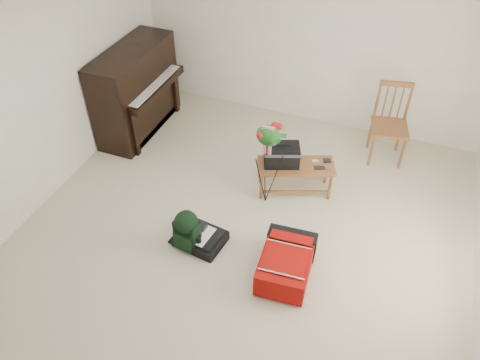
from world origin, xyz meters
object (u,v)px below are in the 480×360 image
at_px(piano, 137,92).
at_px(dining_chair, 390,125).
at_px(bench, 287,156).
at_px(red_suitcase, 288,259).
at_px(green_backpack, 187,229).
at_px(flower_stand, 267,166).
at_px(black_duffel, 201,238).

bearing_deg(piano, dining_chair, 9.92).
xyz_separation_m(piano, bench, (2.40, -0.52, -0.09)).
bearing_deg(red_suitcase, bench, 103.59).
bearing_deg(green_backpack, flower_stand, 69.55).
height_order(red_suitcase, black_duffel, red_suitcase).
distance_m(piano, green_backpack, 2.54).
xyz_separation_m(piano, black_duffel, (1.78, -1.76, -0.52)).
distance_m(green_backpack, flower_stand, 1.20).
bearing_deg(dining_chair, black_duffel, -137.54).
distance_m(black_duffel, green_backpack, 0.26).
bearing_deg(dining_chair, green_backpack, -137.76).
height_order(green_backpack, flower_stand, flower_stand).
distance_m(red_suitcase, green_backpack, 1.13).
xyz_separation_m(red_suitcase, flower_stand, (-0.56, 0.94, 0.39)).
xyz_separation_m(black_duffel, green_backpack, (-0.10, -0.12, 0.22)).
height_order(piano, dining_chair, piano).
xyz_separation_m(bench, flower_stand, (-0.15, -0.33, 0.05)).
relative_size(black_duffel, green_backpack, 1.07).
xyz_separation_m(red_suitcase, green_backpack, (-1.12, -0.10, 0.12)).
height_order(black_duffel, flower_stand, flower_stand).
height_order(black_duffel, green_backpack, green_backpack).
relative_size(piano, black_duffel, 2.63).
bearing_deg(red_suitcase, dining_chair, 69.94).
xyz_separation_m(dining_chair, flower_stand, (-1.23, -1.45, 0.04)).
xyz_separation_m(piano, dining_chair, (3.48, 0.61, -0.08)).
relative_size(dining_chair, green_backpack, 2.00).
xyz_separation_m(dining_chair, green_backpack, (-1.79, -2.49, -0.23)).
bearing_deg(green_backpack, bench, 70.41).
bearing_deg(red_suitcase, flower_stand, 116.62).
xyz_separation_m(bench, black_duffel, (-0.61, -1.25, -0.43)).
xyz_separation_m(piano, green_backpack, (1.69, -1.88, -0.31)).
bearing_deg(piano, flower_stand, -20.64).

